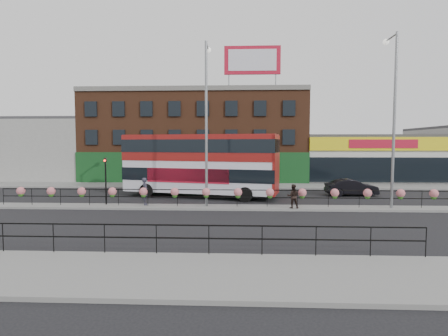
{
  "coord_description": "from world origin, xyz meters",
  "views": [
    {
      "loc": [
        1.14,
        -22.99,
        4.32
      ],
      "look_at": [
        0.0,
        3.0,
        2.5
      ],
      "focal_mm": 28.0,
      "sensor_mm": 36.0,
      "label": 1
    }
  ],
  "objects_px": {
    "double_decker_bus": "(200,159)",
    "lamp_column_west": "(207,109)",
    "pedestrian_a": "(145,191)",
    "lamp_column_east": "(393,105)",
    "pedestrian_b": "(293,196)",
    "car": "(351,187)"
  },
  "relations": [
    {
      "from": "double_decker_bus",
      "to": "lamp_column_west",
      "type": "height_order",
      "value": "lamp_column_west"
    },
    {
      "from": "double_decker_bus",
      "to": "pedestrian_a",
      "type": "distance_m",
      "value": 5.97
    },
    {
      "from": "double_decker_bus",
      "to": "lamp_column_east",
      "type": "height_order",
      "value": "lamp_column_east"
    },
    {
      "from": "pedestrian_a",
      "to": "lamp_column_west",
      "type": "xyz_separation_m",
      "value": [
        4.22,
        0.05,
        5.51
      ]
    },
    {
      "from": "pedestrian_b",
      "to": "lamp_column_west",
      "type": "xyz_separation_m",
      "value": [
        -5.66,
        0.85,
        5.66
      ]
    },
    {
      "from": "double_decker_bus",
      "to": "pedestrian_b",
      "type": "distance_m",
      "value": 8.77
    },
    {
      "from": "car",
      "to": "pedestrian_a",
      "type": "bearing_deg",
      "value": 106.8
    },
    {
      "from": "pedestrian_a",
      "to": "lamp_column_east",
      "type": "distance_m",
      "value": 17.27
    },
    {
      "from": "pedestrian_a",
      "to": "double_decker_bus",
      "type": "bearing_deg",
      "value": -56.99
    },
    {
      "from": "double_decker_bus",
      "to": "lamp_column_east",
      "type": "distance_m",
      "value": 14.33
    },
    {
      "from": "double_decker_bus",
      "to": "pedestrian_b",
      "type": "bearing_deg",
      "value": -39.1
    },
    {
      "from": "pedestrian_b",
      "to": "lamp_column_east",
      "type": "relative_size",
      "value": 0.14
    },
    {
      "from": "pedestrian_a",
      "to": "pedestrian_b",
      "type": "distance_m",
      "value": 9.91
    },
    {
      "from": "pedestrian_a",
      "to": "lamp_column_west",
      "type": "height_order",
      "value": "lamp_column_west"
    },
    {
      "from": "pedestrian_a",
      "to": "pedestrian_b",
      "type": "xyz_separation_m",
      "value": [
        9.88,
        -0.8,
        -0.15
      ]
    },
    {
      "from": "pedestrian_a",
      "to": "lamp_column_east",
      "type": "height_order",
      "value": "lamp_column_east"
    },
    {
      "from": "lamp_column_east",
      "to": "car",
      "type": "bearing_deg",
      "value": 95.5
    },
    {
      "from": "lamp_column_west",
      "to": "pedestrian_a",
      "type": "bearing_deg",
      "value": -179.3
    },
    {
      "from": "double_decker_bus",
      "to": "lamp_column_west",
      "type": "distance_m",
      "value": 5.78
    },
    {
      "from": "double_decker_bus",
      "to": "car",
      "type": "bearing_deg",
      "value": 5.98
    },
    {
      "from": "car",
      "to": "lamp_column_west",
      "type": "height_order",
      "value": "lamp_column_west"
    },
    {
      "from": "car",
      "to": "pedestrian_b",
      "type": "height_order",
      "value": "pedestrian_b"
    }
  ]
}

